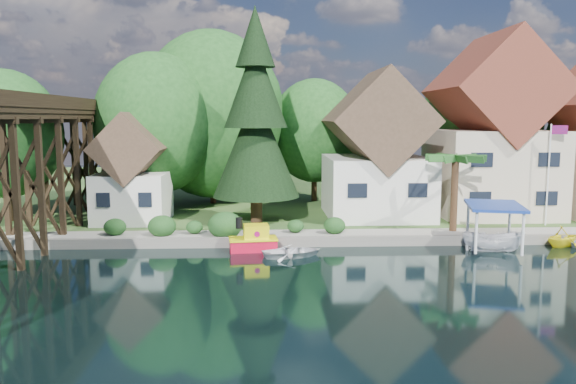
# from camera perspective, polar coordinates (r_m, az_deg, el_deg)

# --- Properties ---
(ground) EXTENTS (140.00, 140.00, 0.00)m
(ground) POSITION_cam_1_polar(r_m,az_deg,el_deg) (27.26, 0.85, -9.39)
(ground) COLOR black
(ground) RESTS_ON ground
(bank) EXTENTS (140.00, 52.00, 0.50)m
(bank) POSITION_cam_1_polar(r_m,az_deg,el_deg) (60.54, -1.01, 0.25)
(bank) COLOR #294D1F
(bank) RESTS_ON ground
(seawall) EXTENTS (60.00, 0.40, 0.62)m
(seawall) POSITION_cam_1_polar(r_m,az_deg,el_deg) (35.31, 6.61, -4.99)
(seawall) COLOR slate
(seawall) RESTS_ON ground
(promenade) EXTENTS (50.00, 2.60, 0.06)m
(promenade) POSITION_cam_1_polar(r_m,az_deg,el_deg) (36.88, 9.38, -4.15)
(promenade) COLOR gray
(promenade) RESTS_ON bank
(house_left) EXTENTS (7.64, 8.64, 11.02)m
(house_left) POSITION_cam_1_polar(r_m,az_deg,el_deg) (42.98, 8.99, 3.71)
(house_left) COLOR white
(house_left) RESTS_ON bank
(house_center) EXTENTS (8.65, 9.18, 13.89)m
(house_center) POSITION_cam_1_polar(r_m,az_deg,el_deg) (46.02, 20.00, 5.20)
(house_center) COLOR beige
(house_center) RESTS_ON bank
(shed) EXTENTS (5.09, 5.40, 7.85)m
(shed) POSITION_cam_1_polar(r_m,az_deg,el_deg) (41.83, -15.56, 1.62)
(shed) COLOR white
(shed) RESTS_ON bank
(bg_trees) EXTENTS (49.90, 13.30, 10.57)m
(bg_trees) POSITION_cam_1_polar(r_m,az_deg,el_deg) (47.35, 0.59, 6.75)
(bg_trees) COLOR #382314
(bg_trees) RESTS_ON bank
(shrubs) EXTENTS (15.76, 2.47, 1.70)m
(shrubs) POSITION_cam_1_polar(r_m,az_deg,el_deg) (36.05, -7.33, -3.24)
(shrubs) COLOR #193C15
(shrubs) RESTS_ON bank
(conifer) EXTENTS (6.14, 6.14, 15.13)m
(conifer) POSITION_cam_1_polar(r_m,az_deg,el_deg) (39.80, -3.29, 7.31)
(conifer) COLOR #382314
(conifer) RESTS_ON bank
(palm_tree) EXTENTS (4.34, 4.34, 5.37)m
(palm_tree) POSITION_cam_1_polar(r_m,az_deg,el_deg) (37.98, 16.66, 3.07)
(palm_tree) COLOR #382314
(palm_tree) RESTS_ON bank
(flagpole) EXTENTS (1.06, 0.38, 7.03)m
(flagpole) POSITION_cam_1_polar(r_m,az_deg,el_deg) (42.58, 25.17, 2.61)
(flagpole) COLOR white
(flagpole) RESTS_ON bank
(tugboat) EXTENTS (3.03, 1.87, 2.09)m
(tugboat) POSITION_cam_1_polar(r_m,az_deg,el_deg) (33.93, -3.50, -4.92)
(tugboat) COLOR red
(tugboat) RESTS_ON ground
(boat_white_a) EXTENTS (3.88, 3.14, 0.71)m
(boat_white_a) POSITION_cam_1_polar(r_m,az_deg,el_deg) (32.50, 0.47, -5.95)
(boat_white_a) COLOR white
(boat_white_a) RESTS_ON ground
(boat_canopy) EXTENTS (4.00, 5.03, 2.86)m
(boat_canopy) POSITION_cam_1_polar(r_m,az_deg,el_deg) (35.64, 20.14, -3.78)
(boat_canopy) COLOR white
(boat_canopy) RESTS_ON ground
(boat_yellow) EXTENTS (3.43, 3.25, 1.43)m
(boat_yellow) POSITION_cam_1_polar(r_m,az_deg,el_deg) (38.79, 26.16, -3.98)
(boat_yellow) COLOR yellow
(boat_yellow) RESTS_ON ground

